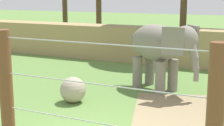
# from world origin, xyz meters

# --- Properties ---
(dirt_patch) EXTENTS (5.90, 5.88, 0.01)m
(dirt_patch) POSITION_xyz_m (2.56, 3.45, 0.00)
(dirt_patch) COLOR #937F5B
(dirt_patch) RESTS_ON ground
(embankment_wall) EXTENTS (36.00, 1.80, 2.08)m
(embankment_wall) POSITION_xyz_m (0.00, 11.30, 1.04)
(embankment_wall) COLOR tan
(embankment_wall) RESTS_ON ground
(elephant) EXTENTS (3.50, 2.56, 2.83)m
(elephant) POSITION_xyz_m (0.27, 5.70, 1.87)
(elephant) COLOR gray
(elephant) RESTS_ON ground
(enrichment_ball) EXTENTS (0.97, 0.97, 0.97)m
(enrichment_ball) POSITION_xyz_m (-2.17, 2.75, 0.49)
(enrichment_ball) COLOR tan
(enrichment_ball) RESTS_ON ground
(cable_fence) EXTENTS (8.46, 0.25, 3.37)m
(cable_fence) POSITION_xyz_m (-0.01, -2.99, 1.69)
(cable_fence) COLOR brown
(cable_fence) RESTS_ON ground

